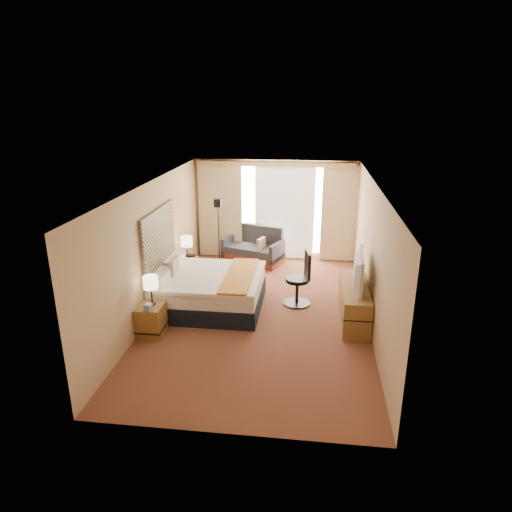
# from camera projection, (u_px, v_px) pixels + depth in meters

# --- Properties ---
(floor) EXTENTS (4.20, 7.00, 0.02)m
(floor) POSITION_uv_depth(u_px,v_px,m) (260.00, 313.00, 9.14)
(floor) COLOR maroon
(floor) RESTS_ON ground
(ceiling) EXTENTS (4.20, 7.00, 0.02)m
(ceiling) POSITION_uv_depth(u_px,v_px,m) (260.00, 184.00, 8.28)
(ceiling) COLOR silver
(ceiling) RESTS_ON wall_back
(wall_back) EXTENTS (4.20, 0.02, 2.60)m
(wall_back) POSITION_uv_depth(u_px,v_px,m) (275.00, 210.00, 11.99)
(wall_back) COLOR tan
(wall_back) RESTS_ON ground
(wall_front) EXTENTS (4.20, 0.02, 2.60)m
(wall_front) POSITION_uv_depth(u_px,v_px,m) (226.00, 345.00, 5.43)
(wall_front) COLOR tan
(wall_front) RESTS_ON ground
(wall_left) EXTENTS (0.02, 7.00, 2.60)m
(wall_left) POSITION_uv_depth(u_px,v_px,m) (154.00, 248.00, 8.95)
(wall_left) COLOR tan
(wall_left) RESTS_ON ground
(wall_right) EXTENTS (0.02, 7.00, 2.60)m
(wall_right) POSITION_uv_depth(u_px,v_px,m) (372.00, 256.00, 8.46)
(wall_right) COLOR tan
(wall_right) RESTS_ON ground
(headboard) EXTENTS (0.06, 1.85, 1.50)m
(headboard) POSITION_uv_depth(u_px,v_px,m) (159.00, 246.00, 9.14)
(headboard) COLOR black
(headboard) RESTS_ON wall_left
(nightstand_left) EXTENTS (0.45, 0.52, 0.55)m
(nightstand_left) POSITION_uv_depth(u_px,v_px,m) (151.00, 320.00, 8.28)
(nightstand_left) COLOR olive
(nightstand_left) RESTS_ON floor
(nightstand_right) EXTENTS (0.45, 0.52, 0.55)m
(nightstand_right) POSITION_uv_depth(u_px,v_px,m) (187.00, 271.00, 10.62)
(nightstand_right) COLOR olive
(nightstand_right) RESTS_ON floor
(media_dresser) EXTENTS (0.50, 1.80, 0.70)m
(media_dresser) POSITION_uv_depth(u_px,v_px,m) (354.00, 302.00, 8.81)
(media_dresser) COLOR olive
(media_dresser) RESTS_ON floor
(window) EXTENTS (2.30, 0.02, 2.30)m
(window) POSITION_uv_depth(u_px,v_px,m) (285.00, 210.00, 11.93)
(window) COLOR silver
(window) RESTS_ON wall_back
(curtains) EXTENTS (4.12, 0.19, 2.56)m
(curtains) POSITION_uv_depth(u_px,v_px,m) (275.00, 207.00, 11.85)
(curtains) COLOR #F7E2AE
(curtains) RESTS_ON floor
(bed) EXTENTS (2.10, 1.92, 1.02)m
(bed) POSITION_uv_depth(u_px,v_px,m) (209.00, 290.00, 9.31)
(bed) COLOR black
(bed) RESTS_ON floor
(loveseat) EXTENTS (1.68, 1.26, 0.93)m
(loveseat) POSITION_uv_depth(u_px,v_px,m) (254.00, 250.00, 11.93)
(loveseat) COLOR maroon
(loveseat) RESTS_ON floor
(floor_lamp) EXTENTS (0.23, 0.23, 1.80)m
(floor_lamp) POSITION_uv_depth(u_px,v_px,m) (218.00, 221.00, 11.06)
(floor_lamp) COLOR black
(floor_lamp) RESTS_ON floor
(desk_chair) EXTENTS (0.56, 0.56, 1.15)m
(desk_chair) POSITION_uv_depth(u_px,v_px,m) (300.00, 281.00, 9.39)
(desk_chair) COLOR black
(desk_chair) RESTS_ON floor
(lamp_left) EXTENTS (0.27, 0.27, 0.56)m
(lamp_left) POSITION_uv_depth(u_px,v_px,m) (151.00, 283.00, 8.07)
(lamp_left) COLOR black
(lamp_left) RESTS_ON nightstand_left
(lamp_right) EXTENTS (0.27, 0.27, 0.56)m
(lamp_right) POSITION_uv_depth(u_px,v_px,m) (187.00, 242.00, 10.38)
(lamp_right) COLOR black
(lamp_right) RESTS_ON nightstand_right
(tissue_box) EXTENTS (0.15, 0.15, 0.11)m
(tissue_box) POSITION_uv_depth(u_px,v_px,m) (148.00, 307.00, 8.01)
(tissue_box) COLOR #84A4CC
(tissue_box) RESTS_ON nightstand_left
(telephone) EXTENTS (0.21, 0.18, 0.07)m
(telephone) POSITION_uv_depth(u_px,v_px,m) (190.00, 256.00, 10.68)
(telephone) COLOR black
(telephone) RESTS_ON nightstand_right
(television) EXTENTS (0.24, 1.19, 0.68)m
(television) POSITION_uv_depth(u_px,v_px,m) (354.00, 270.00, 8.50)
(television) COLOR black
(television) RESTS_ON media_dresser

